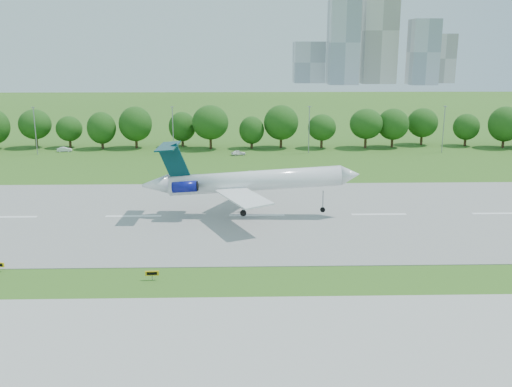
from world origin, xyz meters
name	(u,v)px	position (x,y,z in m)	size (l,w,h in m)	color
ground	(262,275)	(0.00, 0.00, 0.00)	(600.00, 600.00, 0.00)	#325D18
runway	(257,215)	(0.00, 25.00, 0.04)	(400.00, 45.00, 0.08)	gray
taxiway	(270,351)	(0.00, -18.00, 0.04)	(400.00, 23.00, 0.08)	#ADADA8
tree_line	(250,125)	(0.00, 92.00, 6.19)	(288.40, 8.40, 10.40)	#382314
light_poles	(241,129)	(-2.50, 82.00, 6.34)	(175.90, 0.25, 12.19)	gray
skyline	(373,44)	(100.16, 390.61, 30.46)	(127.00, 52.00, 80.00)	#B2B2B7
airliner	(244,181)	(-2.06, 25.06, 5.88)	(35.15, 25.57, 11.41)	white
taxi_sign_centre	(152,273)	(-13.02, -1.32, 0.83)	(1.61, 0.27, 1.13)	gray
service_vehicle_a	(64,149)	(-49.28, 85.99, 0.62)	(1.30, 3.74, 1.23)	white
service_vehicle_b	(238,153)	(-3.25, 79.66, 0.62)	(1.46, 3.63, 1.24)	white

